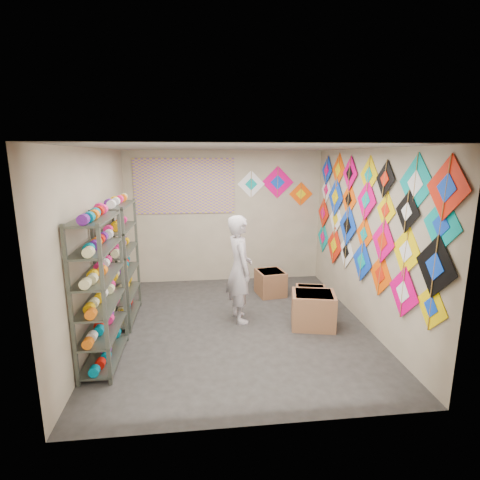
{
  "coord_description": "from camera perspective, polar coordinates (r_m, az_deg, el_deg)",
  "views": [
    {
      "loc": [
        -0.55,
        -5.39,
        2.59
      ],
      "look_at": [
        0.1,
        0.3,
        1.3
      ],
      "focal_mm": 28.0,
      "sensor_mm": 36.0,
      "label": 1
    }
  ],
  "objects": [
    {
      "name": "ground",
      "position": [
        6.01,
        -0.64,
        -12.85
      ],
      "size": [
        4.5,
        4.5,
        0.0
      ],
      "primitive_type": "plane",
      "color": "#2A2724"
    },
    {
      "name": "room_walls",
      "position": [
        5.5,
        -0.68,
        2.8
      ],
      "size": [
        4.5,
        4.5,
        4.5
      ],
      "color": "tan",
      "rests_on": "ground"
    },
    {
      "name": "shelf_rack_front",
      "position": [
        4.99,
        -20.58,
        -7.36
      ],
      "size": [
        0.4,
        1.1,
        1.9
      ],
      "primitive_type": "cube",
      "color": "#4C5147",
      "rests_on": "ground"
    },
    {
      "name": "shelf_rack_back",
      "position": [
        6.19,
        -17.75,
        -3.29
      ],
      "size": [
        0.4,
        1.1,
        1.9
      ],
      "primitive_type": "cube",
      "color": "#4C5147",
      "rests_on": "ground"
    },
    {
      "name": "string_spools",
      "position": [
        5.56,
        -19.08,
        -4.17
      ],
      "size": [
        0.12,
        2.36,
        0.12
      ],
      "color": "#FF1D79",
      "rests_on": "ground"
    },
    {
      "name": "kite_wall_display",
      "position": [
        5.99,
        18.56,
        2.79
      ],
      "size": [
        0.06,
        4.35,
        2.06
      ],
      "color": "yellow",
      "rests_on": "room_walls"
    },
    {
      "name": "back_wall_kites",
      "position": [
        7.82,
        5.37,
        8.23
      ],
      "size": [
        1.58,
        0.02,
        0.83
      ],
      "color": "white",
      "rests_on": "room_walls"
    },
    {
      "name": "poster",
      "position": [
        7.65,
        -8.45,
        8.12
      ],
      "size": [
        2.0,
        0.01,
        1.1
      ],
      "primitive_type": "cube",
      "color": "#714AA2",
      "rests_on": "room_walls"
    },
    {
      "name": "shopkeeper",
      "position": [
        5.9,
        -0.09,
        -4.42
      ],
      "size": [
        0.77,
        0.63,
        1.71
      ],
      "primitive_type": "imported",
      "rotation": [
        0.0,
        0.0,
        1.75
      ],
      "color": "beige",
      "rests_on": "ground"
    },
    {
      "name": "carton_a",
      "position": [
        5.98,
        11.08,
        -10.4
      ],
      "size": [
        0.75,
        0.67,
        0.54
      ],
      "primitive_type": "cube",
      "rotation": [
        0.0,
        0.0,
        -0.22
      ],
      "color": "brown",
      "rests_on": "ground"
    },
    {
      "name": "carton_b",
      "position": [
        6.57,
        10.69,
        -8.82
      ],
      "size": [
        0.58,
        0.51,
        0.41
      ],
      "primitive_type": "cube",
      "rotation": [
        0.0,
        0.0,
        -0.24
      ],
      "color": "brown",
      "rests_on": "ground"
    },
    {
      "name": "carton_c",
      "position": [
        7.18,
        4.66,
        -6.51
      ],
      "size": [
        0.57,
        0.61,
        0.47
      ],
      "primitive_type": "cube",
      "rotation": [
        0.0,
        0.0,
        0.16
      ],
      "color": "brown",
      "rests_on": "ground"
    }
  ]
}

